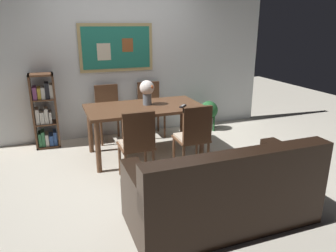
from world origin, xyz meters
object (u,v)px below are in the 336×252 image
at_px(leather_couch, 223,194).
at_px(flower_vase, 147,90).
at_px(dining_chair_near_right, 194,133).
at_px(dining_chair_far_right, 150,104).
at_px(dining_table, 145,112).
at_px(bookshelf, 45,113).
at_px(dining_chair_near_left, 137,140).
at_px(tv_remote, 183,106).
at_px(potted_ivy, 209,114).
at_px(dining_chair_far_left, 108,108).

xyz_separation_m(leather_couch, flower_vase, (-0.14, 1.99, 0.64)).
distance_m(dining_chair_near_right, dining_chair_far_right, 1.65).
relative_size(dining_table, dining_chair_far_right, 1.81).
bearing_deg(bookshelf, leather_couch, -60.64).
relative_size(dining_chair_near_left, tv_remote, 6.37).
bearing_deg(dining_chair_near_left, bookshelf, 121.77).
bearing_deg(tv_remote, dining_chair_near_right, -99.21).
relative_size(dining_table, potted_ivy, 2.88).
bearing_deg(potted_ivy, dining_chair_far_left, 176.66).
height_order(dining_chair_near_right, dining_chair_far_left, same).
bearing_deg(dining_chair_far_right, leather_couch, -92.94).
bearing_deg(dining_table, dining_chair_near_left, -112.79).
distance_m(dining_chair_far_left, tv_remote, 1.38).
distance_m(dining_chair_near_left, leather_couch, 1.27).
bearing_deg(bookshelf, dining_chair_near_left, -58.23).
distance_m(dining_chair_far_left, flower_vase, 0.97).
xyz_separation_m(dining_chair_near_right, dining_chair_far_left, (-0.78, 1.63, 0.00)).
xyz_separation_m(dining_chair_far_right, tv_remote, (0.15, -1.07, 0.21)).
xyz_separation_m(dining_chair_near_right, leather_couch, (-0.20, -1.12, -0.23)).
height_order(dining_chair_far_left, dining_chair_far_right, same).
relative_size(leather_couch, potted_ivy, 3.15).
distance_m(dining_table, tv_remote, 0.56).
bearing_deg(dining_chair_far_right, dining_table, -112.48).
relative_size(dining_chair_near_right, dining_chair_far_right, 1.00).
distance_m(dining_chair_far_right, potted_ivy, 1.10).
bearing_deg(leather_couch, flower_vase, 94.11).
relative_size(dining_chair_near_left, bookshelf, 0.79).
distance_m(potted_ivy, tv_remote, 1.39).
height_order(dining_table, bookshelf, bookshelf).
distance_m(dining_chair_far_left, leather_couch, 2.82).
bearing_deg(dining_chair_near_right, bookshelf, 136.72).
distance_m(dining_chair_far_right, leather_couch, 2.78).
bearing_deg(leather_couch, dining_chair_far_right, 87.06).
height_order(dining_table, flower_vase, flower_vase).
relative_size(dining_chair_near_left, dining_chair_far_right, 1.00).
relative_size(dining_table, leather_couch, 0.92).
bearing_deg(dining_chair_far_right, dining_chair_near_right, -88.04).
relative_size(dining_chair_far_left, flower_vase, 2.55).
relative_size(dining_table, dining_chair_far_left, 1.81).
relative_size(leather_couch, flower_vase, 5.05).
relative_size(dining_chair_near_left, flower_vase, 2.55).
xyz_separation_m(dining_table, dining_chair_near_right, (0.41, -0.80, -0.11)).
height_order(dining_chair_near_right, tv_remote, dining_chair_near_right).
relative_size(potted_ivy, tv_remote, 4.00).
height_order(dining_chair_far_right, flower_vase, flower_vase).
bearing_deg(tv_remote, dining_table, 155.92).
xyz_separation_m(dining_chair_far_left, dining_chair_near_left, (0.05, -1.62, 0.00)).
relative_size(dining_chair_near_left, leather_couch, 0.51).
xyz_separation_m(dining_chair_near_left, flower_vase, (0.40, 0.86, 0.42)).
distance_m(potted_ivy, flower_vase, 1.64).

